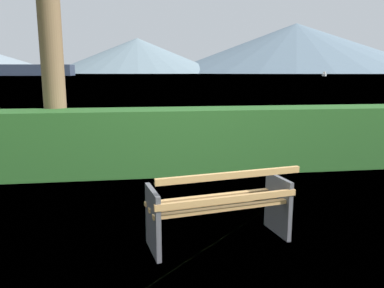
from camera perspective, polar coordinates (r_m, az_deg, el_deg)
The scene contains 6 objects.
ground_plane at distance 4.28m, azimuth 3.97°, elevation -14.53°, with size 1400.00×1400.00×0.00m, color olive.
water_surface at distance 311.30m, azimuth -8.16°, elevation 10.44°, with size 620.00×620.00×0.00m, color #7A99A8.
park_bench at distance 4.07m, azimuth 4.36°, elevation -9.49°, with size 1.62×0.83×0.87m.
hedge_row at distance 6.98m, azimuth -1.20°, elevation 0.59°, with size 9.07×0.89×1.17m, color #285B23.
fishing_boat_near at distance 187.49m, azimuth 19.50°, elevation 9.94°, with size 3.72×4.57×2.13m.
distant_hills at distance 603.73m, azimuth 1.84°, elevation 14.03°, with size 911.44×437.96×80.76m.
Camera 1 is at (-0.83, -3.77, 1.83)m, focal length 35.01 mm.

